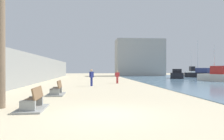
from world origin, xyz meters
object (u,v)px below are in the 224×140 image
Objects in this scene: boat_nearest at (217,75)px; boat_far_left at (200,74)px; bench_near at (33,104)px; boat_distant at (177,75)px; boat_far_right at (191,72)px; bench_far at (56,91)px; person_standing at (117,76)px; person_walking at (92,76)px.

boat_far_left reaches higher than boat_nearest.
bench_near is 0.28× the size of boat_far_left.
boat_far_right reaches higher than boat_distant.
bench_far is 24.72m from boat_nearest.
bench_far is 29.41m from boat_distant.
bench_far is 45.14m from boat_far_right.
person_standing is at bearing -167.24° from boat_nearest.
boat_far_right reaches higher than bench_far.
boat_distant is (17.96, 23.28, 0.46)m from bench_far.
boat_far_left is at bearing 72.03° from boat_nearest.
boat_far_right is at bearing 49.57° from person_standing.
boat_nearest is (20.15, 14.31, 0.59)m from bench_far.
person_standing is 0.21× the size of boat_far_left.
boat_far_right is at bearing 55.16° from boat_distant.
bench_near is 0.33× the size of boat_far_right.
boat_far_right is (6.81, 21.89, 0.09)m from boat_nearest.
boat_nearest reaches higher than person_walking.
bench_far is 36.21m from boat_far_left.
boat_nearest is 13.23m from boat_far_left.
person_standing is at bearing -139.69° from boat_far_left.
bench_far is 1.22× the size of person_walking.
person_walking is at bearing -130.28° from person_standing.
person_walking is 19.10m from boat_nearest.
boat_nearest is 0.73× the size of boat_far_left.
bench_near is 12.89m from person_walking.
boat_nearest reaches higher than bench_near.
bench_far is at bearing -107.97° from person_walking.
person_walking is 37.92m from boat_far_right.
boat_distant is at bearing 52.35° from bench_far.
person_walking is at bearing -130.41° from boat_far_right.
boat_far_left is (21.86, 19.57, -0.25)m from person_walking.
boat_distant is 7.24m from boat_far_left.
boat_distant is (12.48, 12.29, -0.21)m from person_standing.
boat_far_left reaches higher than person_standing.
bench_near is 40.40m from boat_far_left.
person_walking is 0.23× the size of boat_far_left.
boat_nearest is 1.01× the size of boat_distant.
person_walking reaches higher than bench_near.
boat_nearest is at bearing 21.45° from person_walking.
bench_far is 12.30m from person_standing.
person_walking reaches higher than person_standing.
boat_nearest is at bearing 12.76° from person_standing.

